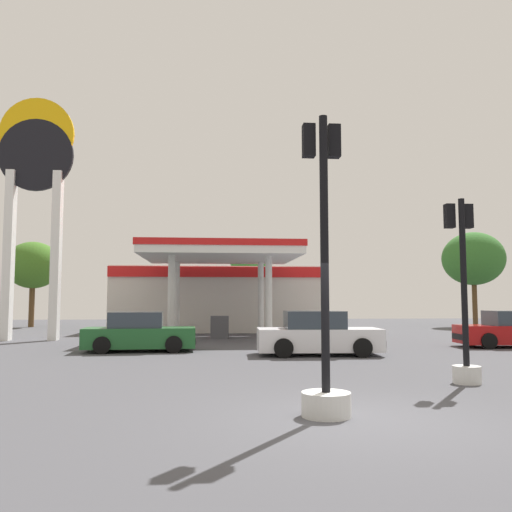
{
  "coord_description": "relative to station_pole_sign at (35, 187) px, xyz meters",
  "views": [
    {
      "loc": [
        -2.33,
        -8.41,
        1.88
      ],
      "look_at": [
        -0.44,
        13.52,
        3.73
      ],
      "focal_mm": 37.12,
      "sensor_mm": 36.0,
      "label": 1
    }
  ],
  "objects": [
    {
      "name": "gas_station",
      "position": [
        8.92,
        7.29,
        -5.15
      ],
      "size": [
        12.56,
        14.25,
        4.61
      ],
      "color": "beige",
      "rests_on": "ground"
    },
    {
      "name": "car_1",
      "position": [
        12.18,
        -7.69,
        -6.63
      ],
      "size": [
        4.31,
        2.08,
        1.52
      ],
      "color": "black",
      "rests_on": "ground"
    },
    {
      "name": "tree_1",
      "position": [
        11.25,
        10.81,
        -2.5
      ],
      "size": [
        3.06,
        3.06,
        6.18
      ],
      "color": "brown",
      "rests_on": "ground"
    },
    {
      "name": "station_pole_sign",
      "position": [
        0.0,
        0.0,
        0.0
      ],
      "size": [
        3.52,
        0.56,
        11.71
      ],
      "color": "white",
      "rests_on": "ground"
    },
    {
      "name": "tree_0",
      "position": [
        -4.18,
        12.97,
        -2.95
      ],
      "size": [
        3.8,
        3.8,
        6.06
      ],
      "color": "brown",
      "rests_on": "ground"
    },
    {
      "name": "traffic_signal_1",
      "position": [
        10.35,
        -17.22,
        -5.84
      ],
      "size": [
        0.81,
        0.81,
        5.01
      ],
      "color": "silver",
      "rests_on": "ground"
    },
    {
      "name": "car_0",
      "position": [
        5.84,
        -5.8,
        -6.66
      ],
      "size": [
        4.14,
        2.04,
        1.45
      ],
      "color": "black",
      "rests_on": "ground"
    },
    {
      "name": "ground_plane",
      "position": [
        10.79,
        -17.47,
        -7.32
      ],
      "size": [
        90.0,
        90.0,
        0.0
      ],
      "primitive_type": "plane",
      "color": "#47474C",
      "rests_on": "ground"
    },
    {
      "name": "traffic_signal_0",
      "position": [
        14.28,
        -14.11,
        -5.75
      ],
      "size": [
        0.65,
        0.67,
        4.25
      ],
      "color": "silver",
      "rests_on": "ground"
    },
    {
      "name": "tree_2",
      "position": [
        27.43,
        10.8,
        -2.44
      ],
      "size": [
        4.39,
        4.39,
        6.81
      ],
      "color": "brown",
      "rests_on": "ground"
    },
    {
      "name": "car_2",
      "position": [
        20.57,
        -5.3,
        -6.65
      ],
      "size": [
        4.19,
        2.08,
        1.46
      ],
      "color": "black",
      "rests_on": "ground"
    }
  ]
}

